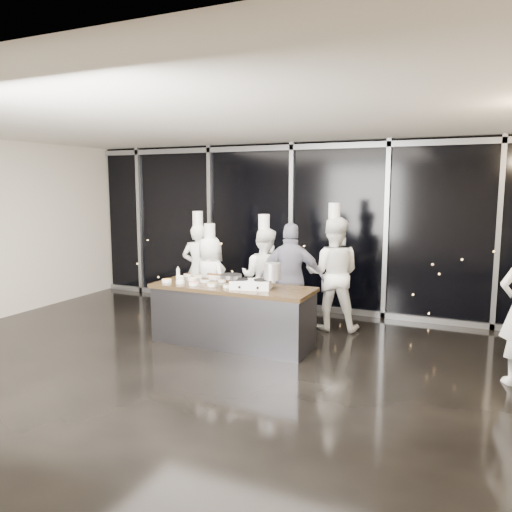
{
  "coord_description": "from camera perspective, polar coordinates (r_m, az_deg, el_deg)",
  "views": [
    {
      "loc": [
        3.37,
        -5.61,
        2.39
      ],
      "look_at": [
        0.25,
        1.2,
        1.33
      ],
      "focal_mm": 35.0,
      "sensor_mm": 36.0,
      "label": 1
    }
  ],
  "objects": [
    {
      "name": "ground",
      "position": [
        6.96,
        -6.16,
        -12.03
      ],
      "size": [
        9.0,
        9.0,
        0.0
      ],
      "primitive_type": "plane",
      "color": "black",
      "rests_on": "ground"
    },
    {
      "name": "room_shell",
      "position": [
        6.45,
        -5.11,
        6.78
      ],
      "size": [
        9.02,
        7.02,
        3.21
      ],
      "color": "beige",
      "rests_on": "ground"
    },
    {
      "name": "window_wall",
      "position": [
        9.68,
        4.13,
        3.37
      ],
      "size": [
        8.9,
        0.11,
        3.2
      ],
      "color": "black",
      "rests_on": "ground"
    },
    {
      "name": "demo_counter",
      "position": [
        7.58,
        -2.71,
        -6.73
      ],
      "size": [
        2.46,
        0.86,
        0.9
      ],
      "color": "#3D3C42",
      "rests_on": "ground"
    },
    {
      "name": "stove",
      "position": [
        7.27,
        -0.58,
        -3.22
      ],
      "size": [
        0.64,
        0.48,
        0.14
      ],
      "rotation": [
        0.0,
        0.0,
        0.24
      ],
      "color": "white",
      "rests_on": "demo_counter"
    },
    {
      "name": "frying_pan",
      "position": [
        7.33,
        -2.96,
        -2.32
      ],
      "size": [
        0.58,
        0.39,
        0.05
      ],
      "rotation": [
        0.0,
        0.0,
        0.24
      ],
      "color": "slate",
      "rests_on": "stove"
    },
    {
      "name": "stock_pot",
      "position": [
        7.2,
        1.88,
        -1.75
      ],
      "size": [
        0.29,
        0.29,
        0.24
      ],
      "primitive_type": "cylinder",
      "rotation": [
        0.0,
        0.0,
        0.24
      ],
      "color": "#AFAFB1",
      "rests_on": "stove"
    },
    {
      "name": "prep_bowls",
      "position": [
        7.84,
        -6.64,
        -2.73
      ],
      "size": [
        1.18,
        0.72,
        0.05
      ],
      "color": "white",
      "rests_on": "demo_counter"
    },
    {
      "name": "squeeze_bottle",
      "position": [
        8.12,
        -8.9,
        -1.89
      ],
      "size": [
        0.06,
        0.06,
        0.21
      ],
      "color": "silver",
      "rests_on": "demo_counter"
    },
    {
      "name": "chef_far_left",
      "position": [
        9.3,
        -6.58,
        -1.39
      ],
      "size": [
        0.7,
        0.55,
        1.92
      ],
      "rotation": [
        0.0,
        0.0,
        3.4
      ],
      "color": "white",
      "rests_on": "ground"
    },
    {
      "name": "chef_left",
      "position": [
        8.69,
        -5.26,
        -2.68
      ],
      "size": [
        0.87,
        0.72,
        1.74
      ],
      "rotation": [
        0.0,
        0.0,
        2.76
      ],
      "color": "white",
      "rests_on": "ground"
    },
    {
      "name": "chef_center",
      "position": [
        8.47,
        0.9,
        -2.38
      ],
      "size": [
        0.87,
        0.7,
        1.91
      ],
      "rotation": [
        0.0,
        0.0,
        3.23
      ],
      "color": "white",
      "rests_on": "ground"
    },
    {
      "name": "guest",
      "position": [
        8.07,
        4.08,
        -2.58
      ],
      "size": [
        1.12,
        0.66,
        1.8
      ],
      "rotation": [
        0.0,
        0.0,
        3.36
      ],
      "color": "#141739",
      "rests_on": "ground"
    },
    {
      "name": "chef_right",
      "position": [
        8.33,
        8.79,
        -1.97
      ],
      "size": [
        1.04,
        0.89,
        2.11
      ],
      "rotation": [
        0.0,
        0.0,
        3.36
      ],
      "color": "white",
      "rests_on": "ground"
    }
  ]
}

